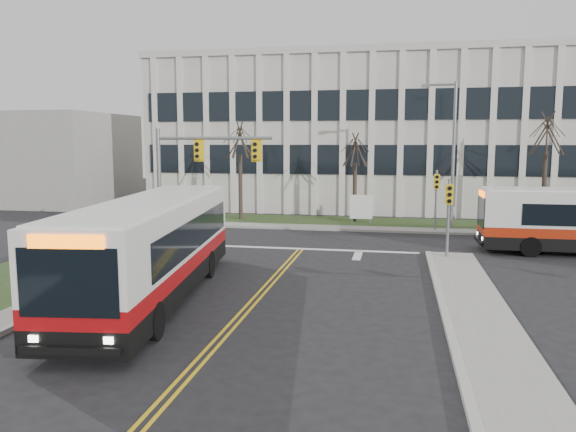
% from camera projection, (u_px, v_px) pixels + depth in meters
% --- Properties ---
extents(ground, '(120.00, 120.00, 0.00)m').
position_uv_depth(ground, '(265.00, 289.00, 21.11)').
color(ground, black).
rests_on(ground, ground).
extents(sidewalk_west, '(1.20, 26.00, 0.14)m').
position_uv_depth(sidewalk_west, '(10.00, 317.00, 17.56)').
color(sidewalk_west, '#9E9B93').
rests_on(sidewalk_west, ground).
extents(sidewalk_east, '(2.00, 26.00, 0.14)m').
position_uv_depth(sidewalk_east, '(497.00, 349.00, 14.83)').
color(sidewalk_east, '#9E9B93').
rests_on(sidewalk_east, ground).
extents(sidewalk_cross, '(44.00, 1.60, 0.14)m').
position_uv_depth(sidewalk_cross, '(399.00, 230.00, 34.96)').
color(sidewalk_cross, '#9E9B93').
rests_on(sidewalk_cross, ground).
extents(building_lawn, '(44.00, 5.00, 0.12)m').
position_uv_depth(building_lawn, '(399.00, 224.00, 37.68)').
color(building_lawn, '#2C461E').
rests_on(building_lawn, ground).
extents(office_building, '(40.00, 16.00, 12.00)m').
position_uv_depth(office_building, '(400.00, 136.00, 48.58)').
color(office_building, silver).
rests_on(office_building, ground).
extents(building_annex, '(12.00, 12.00, 8.00)m').
position_uv_depth(building_annex, '(51.00, 159.00, 50.79)').
color(building_annex, '#9E9B93').
rests_on(building_annex, ground).
extents(mast_arm_signal, '(6.11, 0.38, 6.20)m').
position_uv_depth(mast_arm_signal, '(189.00, 167.00, 28.58)').
color(mast_arm_signal, slate).
rests_on(mast_arm_signal, ground).
extents(signal_pole_near, '(0.34, 0.39, 3.80)m').
position_uv_depth(signal_pole_near, '(449.00, 207.00, 26.14)').
color(signal_pole_near, slate).
rests_on(signal_pole_near, ground).
extents(signal_pole_far, '(0.34, 0.39, 3.80)m').
position_uv_depth(signal_pole_far, '(436.00, 191.00, 34.42)').
color(signal_pole_far, slate).
rests_on(signal_pole_far, ground).
extents(streetlight, '(2.15, 0.25, 9.20)m').
position_uv_depth(streetlight, '(451.00, 147.00, 34.69)').
color(streetlight, slate).
rests_on(streetlight, ground).
extents(directory_sign, '(1.50, 0.12, 2.00)m').
position_uv_depth(directory_sign, '(361.00, 207.00, 37.52)').
color(directory_sign, slate).
rests_on(directory_sign, ground).
extents(tree_left, '(1.80, 1.80, 7.70)m').
position_uv_depth(tree_left, '(240.00, 142.00, 39.04)').
color(tree_left, '#42352B').
rests_on(tree_left, ground).
extents(tree_mid, '(1.80, 1.80, 6.82)m').
position_uv_depth(tree_mid, '(355.00, 151.00, 37.81)').
color(tree_mid, '#42352B').
rests_on(tree_mid, ground).
extents(tree_right, '(1.80, 1.80, 8.25)m').
position_uv_depth(tree_right, '(547.00, 136.00, 35.22)').
color(tree_right, '#42352B').
rests_on(tree_right, ground).
extents(bus_main, '(4.42, 13.25, 3.47)m').
position_uv_depth(bus_main, '(153.00, 250.00, 19.68)').
color(bus_main, silver).
rests_on(bus_main, ground).
extents(newspaper_box_blue, '(0.53, 0.48, 0.95)m').
position_uv_depth(newspaper_box_blue, '(54.00, 281.00, 20.44)').
color(newspaper_box_blue, navy).
rests_on(newspaper_box_blue, ground).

